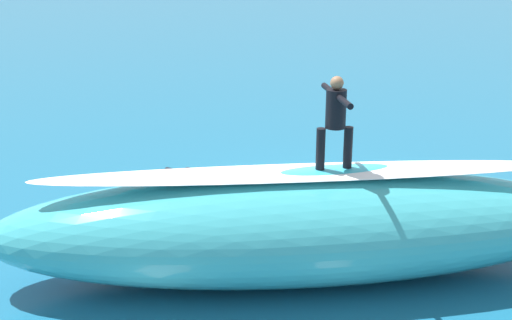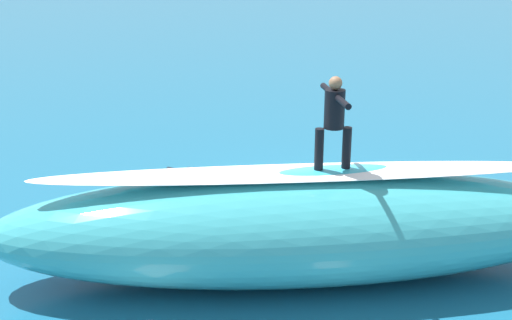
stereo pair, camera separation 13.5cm
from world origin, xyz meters
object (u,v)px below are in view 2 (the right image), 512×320
surfer_riding (334,116)px  surfer_paddling (198,176)px  surfboard_paddling (202,185)px  surfboard_riding (332,171)px

surfer_riding → surfer_paddling: 5.31m
surfer_riding → surfboard_paddling: bearing=-68.4°
surfer_riding → surfboard_riding: bearing=86.5°
surfboard_riding → surfer_riding: 0.89m
surfer_riding → surfer_paddling: (2.04, -4.24, -2.47)m
surfer_paddling → surfboard_paddling: bearing=-0.0°
surfer_paddling → surfboard_riding: bearing=-22.1°
surfboard_paddling → surfer_paddling: 0.22m
surfer_riding → surfboard_paddling: surfer_riding is taller
surfboard_riding → surfer_riding: surfer_riding is taller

